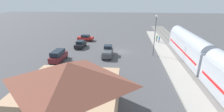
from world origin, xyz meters
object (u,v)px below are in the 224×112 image
sedan_red (85,38)px  light_pole_near_platform (155,31)px  passenger_train (211,62)px  pickup_charcoal (108,51)px  sedan_black (80,44)px  pedestrian_waiting_far (159,39)px  station_building (70,89)px  suv_maroon (58,56)px  pedestrian_on_platform (157,38)px

sedan_red → light_pole_near_platform: size_ratio=0.54×
passenger_train → pickup_charcoal: bearing=-28.1°
sedan_black → passenger_train: bearing=149.2°
pedestrian_waiting_far → sedan_red: bearing=-2.6°
sedan_red → light_pole_near_platform: 21.35m
pickup_charcoal → light_pole_near_platform: (-9.75, -1.23, 4.32)m
light_pole_near_platform → sedan_red: bearing=-31.7°
sedan_red → light_pole_near_platform: bearing=148.3°
sedan_red → station_building: bearing=102.0°
station_building → suv_maroon: station_building is taller
sedan_black → light_pole_near_platform: light_pole_near_platform is taller
pedestrian_on_platform → pickup_charcoal: 17.52m
pickup_charcoal → sedan_black: pickup_charcoal is taller
pickup_charcoal → pedestrian_on_platform: bearing=-134.5°
suv_maroon → light_pole_near_platform: size_ratio=0.57×
passenger_train → pedestrian_on_platform: bearing=-78.7°
pedestrian_on_platform → pedestrian_waiting_far: size_ratio=1.00×
pedestrian_on_platform → suv_maroon: (21.60, 16.35, -0.13)m
station_building → pickup_charcoal: station_building is taller
pedestrian_waiting_far → pedestrian_on_platform: bearing=-71.7°
sedan_black → light_pole_near_platform: 18.45m
pickup_charcoal → station_building: bearing=85.5°
sedan_black → suv_maroon: bearing=79.7°
passenger_train → pedestrian_on_platform: size_ratio=21.92×
pedestrian_on_platform → pedestrian_waiting_far: (-0.41, 1.25, 0.00)m
pickup_charcoal → light_pole_near_platform: bearing=-172.8°
passenger_train → pedestrian_waiting_far: bearing=-79.1°
suv_maroon → pickup_charcoal: bearing=-157.6°
pickup_charcoal → sedan_red: (8.02, -12.19, -0.15)m
passenger_train → sedan_black: passenger_train is taller
station_building → sedan_red: size_ratio=2.22×
sedan_black → light_pole_near_platform: (-17.36, 4.36, 4.47)m
station_building → light_pole_near_platform: (-11.20, -19.87, 2.12)m
pedestrian_on_platform → pedestrian_waiting_far: same height
passenger_train → pedestrian_waiting_far: 20.50m
station_building → pedestrian_waiting_far: station_building is taller
suv_maroon → pickup_charcoal: suv_maroon is taller
pedestrian_on_platform → light_pole_near_platform: size_ratio=0.20×
light_pole_near_platform → suv_maroon: bearing=14.9°
station_building → suv_maroon: size_ratio=2.09×
sedan_red → passenger_train: bearing=139.5°
pedestrian_on_platform → light_pole_near_platform: light_pole_near_platform is taller
pedestrian_on_platform → suv_maroon: bearing=37.1°
pedestrian_waiting_far → pickup_charcoal: size_ratio=0.31×
pedestrian_waiting_far → sedan_black: pedestrian_waiting_far is taller
passenger_train → sedan_red: passenger_train is taller
passenger_train → sedan_red: bearing=-40.5°
passenger_train → sedan_red: size_ratio=8.08×
passenger_train → light_pole_near_platform: bearing=-55.9°
sedan_black → sedan_red: bearing=-86.5°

